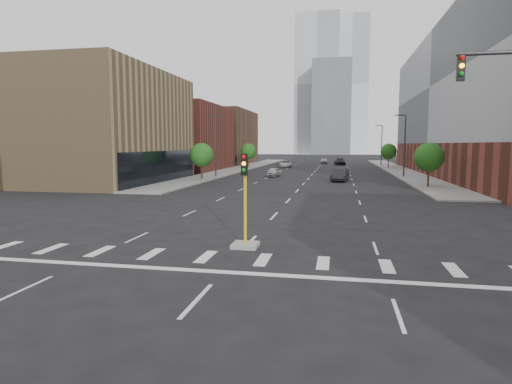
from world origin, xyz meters
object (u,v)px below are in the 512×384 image
(car_near_left, at_px, (273,172))
(car_far_left, at_px, (285,164))
(car_deep_right, at_px, (340,161))
(median_traffic_signal, at_px, (245,227))
(car_mid_right, at_px, (340,175))
(car_distant, at_px, (324,161))

(car_near_left, bearing_deg, car_far_left, 99.86)
(car_far_left, relative_size, car_deep_right, 0.96)
(median_traffic_signal, height_order, car_mid_right, median_traffic_signal)
(car_near_left, bearing_deg, car_mid_right, -25.33)
(car_near_left, relative_size, car_distant, 0.97)
(car_near_left, height_order, car_distant, car_distant)
(car_mid_right, relative_size, car_deep_right, 0.91)
(car_mid_right, distance_m, car_deep_right, 45.49)
(car_near_left, bearing_deg, median_traffic_signal, -76.26)
(car_deep_right, bearing_deg, median_traffic_signal, -99.28)
(car_near_left, xyz_separation_m, car_mid_right, (9.81, -6.13, 0.18))
(car_far_left, height_order, car_deep_right, car_deep_right)
(car_near_left, relative_size, car_far_left, 0.73)
(car_deep_right, xyz_separation_m, car_distant, (-3.96, 6.30, -0.13))
(car_near_left, distance_m, car_mid_right, 11.57)
(car_far_left, bearing_deg, car_distant, 61.02)
(car_far_left, bearing_deg, median_traffic_signal, -93.50)
(car_near_left, relative_size, car_deep_right, 0.70)
(car_far_left, distance_m, car_deep_right, 17.74)
(car_far_left, bearing_deg, car_near_left, -95.95)
(median_traffic_signal, xyz_separation_m, car_distant, (0.41, 89.57, -0.28))
(car_deep_right, bearing_deg, car_far_left, -135.46)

